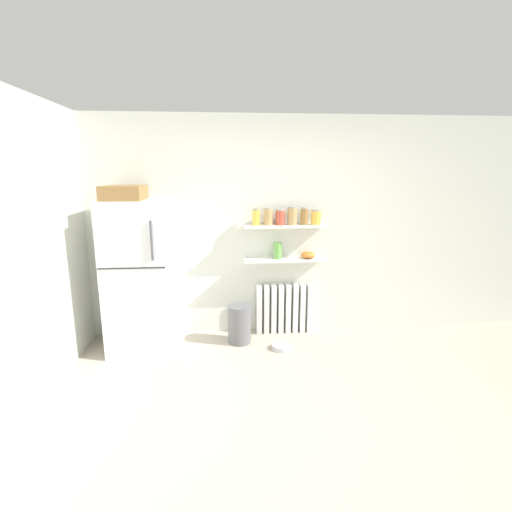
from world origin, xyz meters
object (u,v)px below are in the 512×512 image
storage_jar_1 (268,216)px  storage_jar_5 (316,217)px  storage_jar_2 (280,217)px  storage_jar_4 (304,216)px  radiator (284,308)px  refrigerator (139,273)px  pet_food_bowl (281,347)px  vase (277,251)px  shelf_bowl (308,255)px  trash_bin (239,324)px  storage_jar_3 (292,216)px  storage_jar_0 (256,217)px

storage_jar_1 → storage_jar_5: size_ratio=1.15×
storage_jar_2 → storage_jar_4: 0.28m
storage_jar_1 → storage_jar_2: size_ratio=1.10×
radiator → storage_jar_1: storage_jar_1 is taller
refrigerator → pet_food_bowl: (1.56, -0.21, -0.84)m
radiator → refrigerator: bearing=-171.2°
radiator → pet_food_bowl: size_ratio=3.27×
storage_jar_1 → vase: 0.42m
storage_jar_2 → shelf_bowl: (0.34, -0.00, -0.46)m
radiator → trash_bin: size_ratio=1.53×
trash_bin → pet_food_bowl: (0.46, -0.21, -0.20)m
refrigerator → radiator: bearing=8.8°
trash_bin → vase: bearing=25.1°
storage_jar_3 → pet_food_bowl: bearing=-111.6°
radiator → storage_jar_0: 1.19m
storage_jar_2 → pet_food_bowl: bearing=-94.2°
storage_jar_5 → shelf_bowl: bearing=180.0°
shelf_bowl → trash_bin: shelf_bowl is taller
storage_jar_2 → shelf_bowl: size_ratio=1.04×
storage_jar_1 → storage_jar_3: (0.28, 0.00, 0.01)m
radiator → storage_jar_5: size_ratio=3.88×
storage_jar_1 → shelf_bowl: storage_jar_1 is taller
storage_jar_4 → trash_bin: bearing=-164.2°
trash_bin → storage_jar_2: bearing=23.9°
radiator → trash_bin: (-0.57, -0.25, -0.08)m
radiator → storage_jar_4: 1.16m
pet_food_bowl → refrigerator: bearing=172.5°
storage_jar_3 → storage_jar_4: bearing=-0.0°
storage_jar_2 → trash_bin: size_ratio=0.41×
refrigerator → shelf_bowl: (1.94, 0.23, 0.12)m
refrigerator → storage_jar_3: 1.85m
vase → shelf_bowl: bearing=0.0°
storage_jar_2 → shelf_bowl: storage_jar_2 is taller
refrigerator → storage_jar_2: 1.71m
storage_jar_3 → refrigerator: bearing=-172.5°
refrigerator → storage_jar_5: (2.01, 0.23, 0.57)m
storage_jar_3 → storage_jar_4: (0.14, -0.00, -0.01)m
storage_jar_0 → storage_jar_5: bearing=0.0°
storage_jar_3 → vase: storage_jar_3 is taller
storage_jar_4 → vase: (-0.31, 0.00, -0.41)m
radiator → storage_jar_4: (0.21, -0.03, 1.14)m
vase → radiator: bearing=17.1°
vase → shelf_bowl: size_ratio=1.11×
storage_jar_1 → pet_food_bowl: bearing=-76.0°
storage_jar_1 → vase: bearing=0.0°
trash_bin → pet_food_bowl: 0.55m
storage_jar_4 → shelf_bowl: size_ratio=1.15×
storage_jar_5 → pet_food_bowl: 1.55m
refrigerator → radiator: 1.77m
storage_jar_0 → storage_jar_5: size_ratio=1.10×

